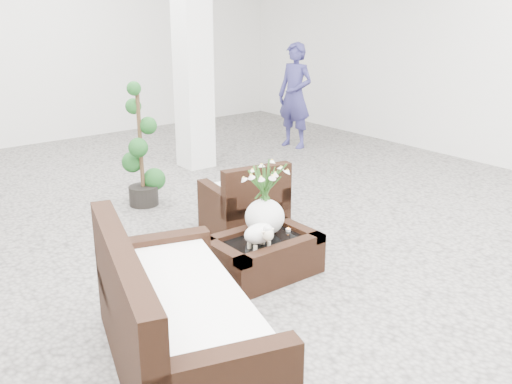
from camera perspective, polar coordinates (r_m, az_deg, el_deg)
ground at (r=5.49m, az=-0.65°, el=-5.89°), size 11.00×11.00×0.00m
column at (r=8.00m, az=-6.23°, el=14.71°), size 0.40×0.40×3.50m
coffee_table at (r=5.02m, az=0.66°, el=-6.35°), size 0.90×0.60×0.31m
sheep_figurine at (r=4.78m, az=0.30°, el=-4.27°), size 0.28×0.23×0.21m
planter_narcissus at (r=4.95m, az=0.87°, el=0.20°), size 0.44×0.44×0.80m
tealight at (r=5.14m, az=3.15°, el=-3.66°), size 0.04×0.04×0.03m
armchair at (r=5.84m, az=-1.24°, el=-0.40°), size 0.81×0.78×0.75m
loveseat at (r=3.69m, az=-7.17°, el=-11.02°), size 1.27×1.87×0.91m
topiary at (r=6.64m, az=-11.16°, el=4.42°), size 0.37×0.37×1.38m
shopper at (r=9.19m, az=3.81°, el=9.33°), size 0.50×0.66×1.61m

